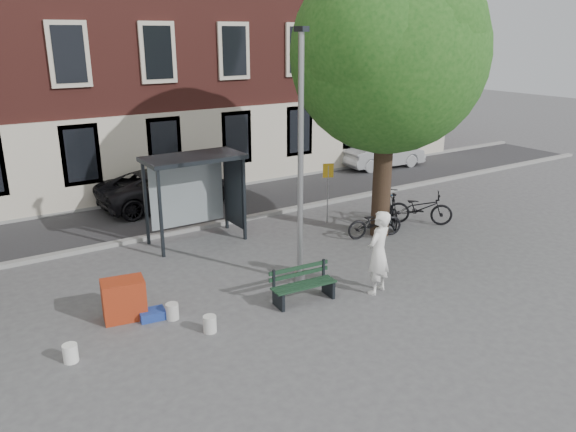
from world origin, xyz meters
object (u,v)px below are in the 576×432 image
(bus_shelter, at_px, (205,177))
(bike_d, at_px, (391,208))
(lamppost, at_px, (301,174))
(bench, at_px, (303,286))
(car_dark, at_px, (167,187))
(red_stand, at_px, (124,299))
(car_silver, at_px, (384,154))
(bike_c, at_px, (420,208))
(notice_sign, at_px, (328,180))
(painter, at_px, (378,252))
(bike_b, at_px, (383,213))
(bike_a, at_px, (375,223))

(bus_shelter, xyz_separation_m, bike_d, (5.52, -2.12, -1.34))
(bike_d, bearing_deg, lamppost, 53.05)
(bus_shelter, height_order, bench, bus_shelter)
(car_dark, relative_size, red_stand, 5.43)
(lamppost, bearing_deg, bus_shelter, 98.43)
(bike_d, relative_size, car_dark, 0.39)
(car_silver, distance_m, red_stand, 16.52)
(bike_d, height_order, red_stand, bike_d)
(bike_c, distance_m, notice_sign, 3.16)
(bench, bearing_deg, car_dark, 93.09)
(lamppost, bearing_deg, car_dark, 92.54)
(bus_shelter, height_order, painter, bus_shelter)
(bus_shelter, relative_size, bike_b, 1.50)
(bike_d, height_order, car_silver, car_silver)
(red_stand, bearing_deg, bike_a, 6.51)
(painter, bearing_deg, notice_sign, -134.00)
(bike_d, relative_size, car_silver, 0.49)
(car_dark, bearing_deg, red_stand, 149.34)
(bike_b, xyz_separation_m, bike_c, (1.44, -0.21, -0.03))
(bus_shelter, height_order, car_silver, bus_shelter)
(bus_shelter, distance_m, bike_b, 5.64)
(bike_a, bearing_deg, painter, 153.08)
(bus_shelter, distance_m, red_stand, 5.37)
(bus_shelter, bearing_deg, notice_sign, -12.59)
(lamppost, distance_m, bike_d, 5.74)
(notice_sign, bearing_deg, red_stand, -136.16)
(bike_d, xyz_separation_m, car_dark, (-5.26, 6.02, 0.10))
(bus_shelter, bearing_deg, bike_b, -25.35)
(bike_c, relative_size, bike_d, 1.07)
(red_stand, xyz_separation_m, notice_sign, (7.58, 2.75, 1.02))
(bus_shelter, height_order, bike_c, bus_shelter)
(car_dark, height_order, notice_sign, notice_sign)
(lamppost, xyz_separation_m, painter, (1.20, -1.53, -1.76))
(bike_c, bearing_deg, bike_a, 137.10)
(bike_b, bearing_deg, lamppost, 68.02)
(lamppost, xyz_separation_m, car_silver, (10.28, 8.26, -2.14))
(notice_sign, bearing_deg, bike_a, -53.00)
(lamppost, height_order, bus_shelter, lamppost)
(bike_c, distance_m, car_dark, 8.91)
(bench, height_order, car_dark, car_dark)
(bike_a, xyz_separation_m, notice_sign, (-0.43, 1.84, 1.00))
(bike_b, xyz_separation_m, car_dark, (-4.69, 6.24, 0.11))
(bike_b, bearing_deg, bus_shelter, 20.57)
(bench, height_order, notice_sign, notice_sign)
(bus_shelter, bearing_deg, car_silver, 20.91)
(lamppost, bearing_deg, bike_d, 22.06)
(painter, relative_size, red_stand, 2.28)
(bike_a, bearing_deg, red_stand, 110.10)
(bus_shelter, relative_size, bike_c, 1.38)
(bike_d, distance_m, car_dark, 7.99)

